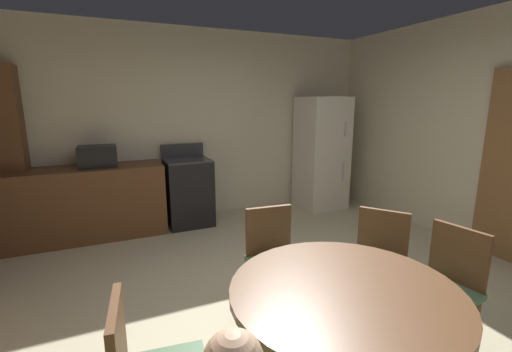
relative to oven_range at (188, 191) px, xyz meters
name	(u,v)px	position (x,y,z in m)	size (l,w,h in m)	color
ground_plane	(290,316)	(0.24, -2.47, -0.47)	(14.00, 14.00, 0.00)	beige
wall_back	(196,125)	(0.24, 0.40, 0.88)	(5.69, 0.12, 2.70)	beige
wall_right	(506,133)	(2.99, -2.29, 0.88)	(0.12, 5.37, 2.70)	beige
kitchen_counter	(82,204)	(-1.33, 0.00, -0.02)	(1.96, 0.60, 0.90)	brown
pantry_column	(5,158)	(-2.09, 0.18, 0.58)	(0.44, 0.36, 2.10)	brown
oven_range	(188,191)	(0.00, 0.00, 0.00)	(0.60, 0.60, 1.10)	black
refrigerator	(321,153)	(2.15, -0.05, 0.41)	(0.68, 0.68, 1.76)	silver
microwave	(98,156)	(-1.10, 0.00, 0.56)	(0.44, 0.32, 0.26)	black
dining_table	(343,316)	(0.06, -3.34, 0.13)	(1.18, 1.18, 0.76)	brown
chair_north	(273,256)	(0.14, -2.37, 0.03)	(0.43, 0.43, 0.87)	brown
chair_northeast	(378,260)	(0.84, -2.76, 0.03)	(0.56, 0.56, 0.87)	brown
chair_east	(446,282)	(1.02, -3.20, 0.03)	(0.45, 0.45, 0.87)	brown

